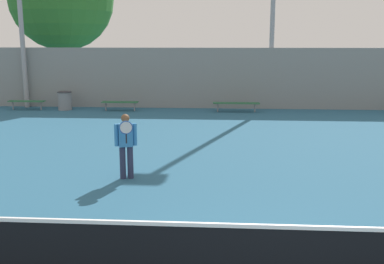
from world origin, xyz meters
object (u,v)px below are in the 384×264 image
(bench_adjacent_court, at_px, (120,102))
(trash_bin, at_px, (65,101))
(tennis_player, at_px, (126,143))
(tennis_net, at_px, (277,264))
(bench_courtside_far, at_px, (236,103))
(bench_courtside_near, at_px, (27,102))

(bench_adjacent_court, distance_m, trash_bin, 2.64)
(trash_bin, bearing_deg, tennis_player, -63.61)
(tennis_net, relative_size, bench_courtside_far, 5.05)
(bench_courtside_far, height_order, trash_bin, trash_bin)
(tennis_player, height_order, bench_adjacent_court, tennis_player)
(tennis_player, relative_size, bench_courtside_far, 0.74)
(tennis_net, xyz_separation_m, bench_courtside_near, (-9.82, 15.13, -0.14))
(bench_courtside_near, distance_m, bench_courtside_far, 9.76)
(trash_bin, bearing_deg, bench_adjacent_court, -2.13)
(bench_adjacent_court, bearing_deg, tennis_player, -76.36)
(bench_courtside_near, bearing_deg, trash_bin, 3.13)
(tennis_player, height_order, bench_courtside_near, tennis_player)
(tennis_player, distance_m, bench_adjacent_court, 10.50)
(tennis_net, xyz_separation_m, bench_adjacent_court, (-5.40, 15.13, -0.14))
(tennis_net, bearing_deg, bench_adjacent_court, 109.64)
(tennis_player, relative_size, trash_bin, 1.81)
(tennis_net, xyz_separation_m, bench_courtside_far, (-0.06, 15.13, -0.14))
(bench_adjacent_court, bearing_deg, bench_courtside_far, 0.00)
(bench_courtside_near, relative_size, bench_courtside_far, 0.80)
(bench_courtside_near, height_order, bench_courtside_far, same)
(tennis_player, relative_size, bench_adjacent_court, 0.92)
(tennis_player, bearing_deg, bench_adjacent_court, 88.77)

